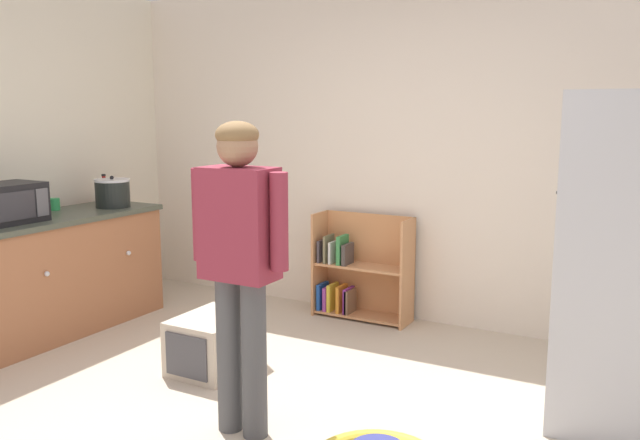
{
  "coord_description": "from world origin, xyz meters",
  "views": [
    {
      "loc": [
        1.93,
        -2.6,
        1.68
      ],
      "look_at": [
        0.13,
        0.66,
        1.06
      ],
      "focal_mm": 36.98,
      "sensor_mm": 36.0,
      "label": 1
    }
  ],
  "objects_px": {
    "refrigerator": "(634,265)",
    "bookshelf": "(358,274)",
    "microwave": "(4,203)",
    "kitchen_counter": "(18,283)",
    "ketchup_bottle": "(104,191)",
    "green_cup": "(55,204)",
    "standing_person": "(239,250)",
    "pet_carrier": "(214,343)",
    "crock_pot": "(113,193)"
  },
  "relations": [
    {
      "from": "crock_pot",
      "to": "green_cup",
      "type": "height_order",
      "value": "crock_pot"
    },
    {
      "from": "standing_person",
      "to": "green_cup",
      "type": "height_order",
      "value": "standing_person"
    },
    {
      "from": "green_cup",
      "to": "bookshelf",
      "type": "bearing_deg",
      "value": 30.96
    },
    {
      "from": "standing_person",
      "to": "green_cup",
      "type": "xyz_separation_m",
      "value": [
        -2.4,
        0.85,
        -0.04
      ]
    },
    {
      "from": "refrigerator",
      "to": "ketchup_bottle",
      "type": "xyz_separation_m",
      "value": [
        -4.13,
        0.29,
        0.11
      ]
    },
    {
      "from": "refrigerator",
      "to": "bookshelf",
      "type": "height_order",
      "value": "refrigerator"
    },
    {
      "from": "pet_carrier",
      "to": "green_cup",
      "type": "xyz_separation_m",
      "value": [
        -1.74,
        0.24,
        0.77
      ]
    },
    {
      "from": "kitchen_counter",
      "to": "refrigerator",
      "type": "bearing_deg",
      "value": 10.48
    },
    {
      "from": "refrigerator",
      "to": "standing_person",
      "type": "bearing_deg",
      "value": -148.85
    },
    {
      "from": "microwave",
      "to": "green_cup",
      "type": "xyz_separation_m",
      "value": [
        -0.2,
        0.58,
        -0.09
      ]
    },
    {
      "from": "crock_pot",
      "to": "bookshelf",
      "type": "bearing_deg",
      "value": 26.54
    },
    {
      "from": "bookshelf",
      "to": "kitchen_counter",
      "type": "bearing_deg",
      "value": -136.68
    },
    {
      "from": "standing_person",
      "to": "microwave",
      "type": "height_order",
      "value": "standing_person"
    },
    {
      "from": "ketchup_bottle",
      "to": "green_cup",
      "type": "height_order",
      "value": "ketchup_bottle"
    },
    {
      "from": "kitchen_counter",
      "to": "microwave",
      "type": "bearing_deg",
      "value": -91.73
    },
    {
      "from": "refrigerator",
      "to": "standing_person",
      "type": "height_order",
      "value": "refrigerator"
    },
    {
      "from": "ketchup_bottle",
      "to": "green_cup",
      "type": "relative_size",
      "value": 2.59
    },
    {
      "from": "green_cup",
      "to": "ketchup_bottle",
      "type": "bearing_deg",
      "value": 87.28
    },
    {
      "from": "kitchen_counter",
      "to": "pet_carrier",
      "type": "height_order",
      "value": "kitchen_counter"
    },
    {
      "from": "kitchen_counter",
      "to": "pet_carrier",
      "type": "xyz_separation_m",
      "value": [
        1.53,
        0.28,
        -0.27
      ]
    },
    {
      "from": "kitchen_counter",
      "to": "refrigerator",
      "type": "xyz_separation_m",
      "value": [
        3.95,
        0.73,
        0.44
      ]
    },
    {
      "from": "kitchen_counter",
      "to": "crock_pot",
      "type": "xyz_separation_m",
      "value": [
        0.07,
        0.87,
        0.56
      ]
    },
    {
      "from": "kitchen_counter",
      "to": "ketchup_bottle",
      "type": "relative_size",
      "value": 9.6
    },
    {
      "from": "pet_carrier",
      "to": "microwave",
      "type": "xyz_separation_m",
      "value": [
        -1.54,
        -0.34,
        0.86
      ]
    },
    {
      "from": "refrigerator",
      "to": "bookshelf",
      "type": "xyz_separation_m",
      "value": [
        -2.08,
        1.03,
        -0.53
      ]
    },
    {
      "from": "refrigerator",
      "to": "kitchen_counter",
      "type": "bearing_deg",
      "value": -169.52
    },
    {
      "from": "standing_person",
      "to": "green_cup",
      "type": "distance_m",
      "value": 2.55
    },
    {
      "from": "refrigerator",
      "to": "ketchup_bottle",
      "type": "distance_m",
      "value": 4.14
    },
    {
      "from": "green_cup",
      "to": "pet_carrier",
      "type": "bearing_deg",
      "value": -7.84
    },
    {
      "from": "standing_person",
      "to": "ketchup_bottle",
      "type": "distance_m",
      "value": 2.73
    },
    {
      "from": "refrigerator",
      "to": "pet_carrier",
      "type": "distance_m",
      "value": 2.56
    },
    {
      "from": "crock_pot",
      "to": "green_cup",
      "type": "bearing_deg",
      "value": -128.63
    },
    {
      "from": "bookshelf",
      "to": "ketchup_bottle",
      "type": "xyz_separation_m",
      "value": [
        -2.05,
        -0.75,
        0.64
      ]
    },
    {
      "from": "standing_person",
      "to": "refrigerator",
      "type": "bearing_deg",
      "value": 31.15
    },
    {
      "from": "bookshelf",
      "to": "microwave",
      "type": "xyz_separation_m",
      "value": [
        -1.87,
        -1.82,
        0.68
      ]
    },
    {
      "from": "kitchen_counter",
      "to": "green_cup",
      "type": "xyz_separation_m",
      "value": [
        -0.2,
        0.52,
        0.5
      ]
    },
    {
      "from": "kitchen_counter",
      "to": "refrigerator",
      "type": "height_order",
      "value": "refrigerator"
    },
    {
      "from": "bookshelf",
      "to": "microwave",
      "type": "height_order",
      "value": "microwave"
    },
    {
      "from": "refrigerator",
      "to": "microwave",
      "type": "distance_m",
      "value": 4.03
    },
    {
      "from": "kitchen_counter",
      "to": "pet_carrier",
      "type": "bearing_deg",
      "value": 10.37
    },
    {
      "from": "pet_carrier",
      "to": "crock_pot",
      "type": "bearing_deg",
      "value": 158.17
    },
    {
      "from": "kitchen_counter",
      "to": "ketchup_bottle",
      "type": "bearing_deg",
      "value": 99.94
    },
    {
      "from": "bookshelf",
      "to": "ketchup_bottle",
      "type": "distance_m",
      "value": 2.27
    },
    {
      "from": "bookshelf",
      "to": "ketchup_bottle",
      "type": "relative_size",
      "value": 3.46
    },
    {
      "from": "microwave",
      "to": "ketchup_bottle",
      "type": "relative_size",
      "value": 1.95
    },
    {
      "from": "microwave",
      "to": "ketchup_bottle",
      "type": "xyz_separation_m",
      "value": [
        -0.18,
        1.08,
        -0.04
      ]
    },
    {
      "from": "microwave",
      "to": "green_cup",
      "type": "relative_size",
      "value": 5.05
    },
    {
      "from": "kitchen_counter",
      "to": "microwave",
      "type": "height_order",
      "value": "microwave"
    },
    {
      "from": "crock_pot",
      "to": "ketchup_bottle",
      "type": "xyz_separation_m",
      "value": [
        -0.25,
        0.15,
        -0.02
      ]
    },
    {
      "from": "kitchen_counter",
      "to": "green_cup",
      "type": "relative_size",
      "value": 24.85
    }
  ]
}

